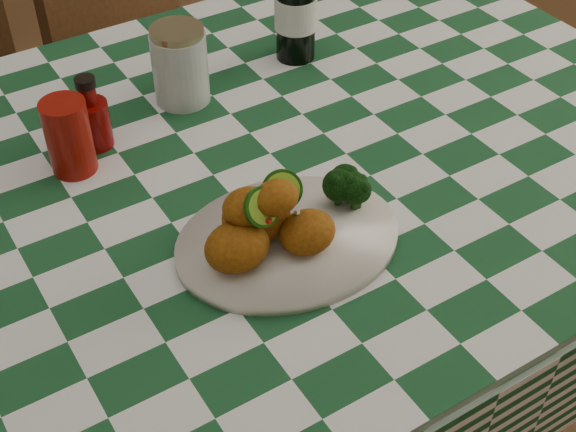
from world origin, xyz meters
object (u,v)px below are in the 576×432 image
red_tumbler (69,137)px  wooden_chair_right (173,92)px  fried_chicken_pile (273,213)px  ketchup_bottle (91,112)px  mason_jar (180,65)px  dining_table (226,339)px  plate (288,241)px

red_tumbler → wooden_chair_right: 0.83m
fried_chicken_pile → wooden_chair_right: size_ratio=0.19×
ketchup_bottle → mason_jar: mason_jar is taller
red_tumbler → ketchup_bottle: bearing=38.6°
mason_jar → red_tumbler: bearing=-159.5°
ketchup_bottle → wooden_chair_right: size_ratio=0.14×
dining_table → mason_jar: size_ratio=12.21×
plate → ketchup_bottle: size_ratio=2.58×
wooden_chair_right → ketchup_bottle: bearing=-143.8°
red_tumbler → mason_jar: (0.23, 0.09, 0.01)m
ketchup_bottle → mason_jar: (0.18, 0.04, 0.01)m
plate → wooden_chair_right: wooden_chair_right is taller
wooden_chair_right → fried_chicken_pile: bearing=-125.8°
plate → mason_jar: 0.41m
dining_table → red_tumbler: 0.50m
fried_chicken_pile → mason_jar: size_ratio=1.23×
plate → mason_jar: mason_jar is taller
dining_table → wooden_chair_right: wooden_chair_right is taller
plate → fried_chicken_pile: 0.07m
wooden_chair_right → mason_jar: bearing=-130.9°
fried_chicken_pile → dining_table: bearing=87.3°
red_tumbler → mason_jar: bearing=20.5°
dining_table → ketchup_bottle: (-0.12, 0.17, 0.46)m
dining_table → fried_chicken_pile: fried_chicken_pile is taller
fried_chicken_pile → wooden_chair_right: bearing=74.3°
dining_table → mason_jar: bearing=75.5°
red_tumbler → ketchup_bottle: (0.05, 0.04, 0.00)m
dining_table → plate: size_ratio=5.19×
plate → wooden_chair_right: (0.24, 0.92, -0.34)m
mason_jar → fried_chicken_pile: bearing=-99.0°
dining_table → ketchup_bottle: ketchup_bottle is taller
plate → red_tumbler: 0.38m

